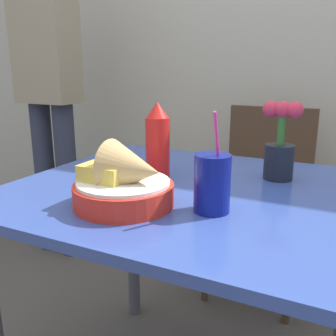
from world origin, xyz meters
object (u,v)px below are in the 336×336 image
object	(u,v)px
chair_far_window	(264,182)
ketchup_bottle	(158,141)
flower_vase	(280,146)
drink_cup	(212,185)
food_basket	(126,183)
person_standing	(47,69)

from	to	relation	value
chair_far_window	ketchup_bottle	bearing A→B (deg)	-100.54
flower_vase	drink_cup	bearing A→B (deg)	-104.65
chair_far_window	food_basket	xyz separation A→B (m)	(-0.10, -1.02, 0.27)
drink_cup	flower_vase	bearing A→B (deg)	75.35
person_standing	drink_cup	bearing A→B (deg)	-33.40
chair_far_window	flower_vase	world-z (taller)	flower_vase
food_basket	drink_cup	size ratio (longest dim) A/B	1.03
person_standing	flower_vase	bearing A→B (deg)	-20.33
ketchup_bottle	drink_cup	xyz separation A→B (m)	(0.23, -0.18, -0.04)
ketchup_bottle	drink_cup	bearing A→B (deg)	-38.86
food_basket	ketchup_bottle	world-z (taller)	ketchup_bottle
ketchup_bottle	flower_vase	world-z (taller)	flower_vase
chair_far_window	person_standing	size ratio (longest dim) A/B	0.49
food_basket	drink_cup	world-z (taller)	drink_cup
flower_vase	person_standing	world-z (taller)	person_standing
drink_cup	chair_far_window	bearing A→B (deg)	94.96
chair_far_window	food_basket	distance (m)	1.06
food_basket	ketchup_bottle	distance (m)	0.25
ketchup_bottle	person_standing	world-z (taller)	person_standing
ketchup_bottle	flower_vase	xyz separation A→B (m)	(0.31, 0.13, -0.01)
ketchup_bottle	person_standing	size ratio (longest dim) A/B	0.12
ketchup_bottle	person_standing	bearing A→B (deg)	148.02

